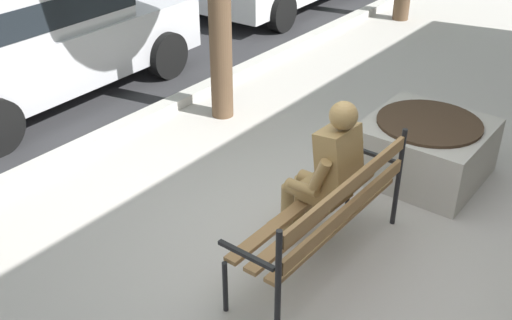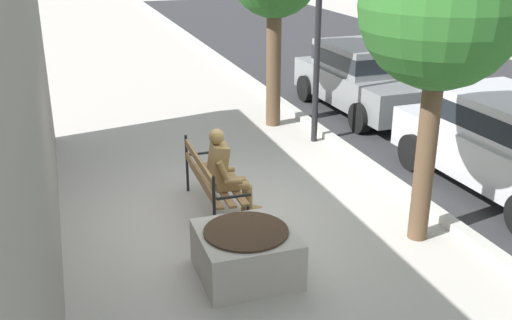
{
  "view_description": "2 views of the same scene",
  "coord_description": "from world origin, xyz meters",
  "px_view_note": "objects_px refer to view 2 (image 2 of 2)",
  "views": [
    {
      "loc": [
        -3.63,
        -2.1,
        3.23
      ],
      "look_at": [
        -0.24,
        0.51,
        0.75
      ],
      "focal_mm": 42.5,
      "sensor_mm": 36.0,
      "label": 1
    },
    {
      "loc": [
        7.57,
        -2.1,
        3.9
      ],
      "look_at": [
        -0.24,
        0.51,
        0.75
      ],
      "focal_mm": 41.73,
      "sensor_mm": 36.0,
      "label": 2
    }
  ],
  "objects_px": {
    "parked_car_grey": "(364,76)",
    "bronze_statue_seated": "(228,175)",
    "lamp_post": "(319,11)",
    "park_bench": "(210,179)",
    "concrete_planter": "(246,253)",
    "street_tree_down_street": "(441,10)",
    "parked_car_silver": "(509,141)"
  },
  "relations": [
    {
      "from": "park_bench",
      "to": "bronze_statue_seated",
      "type": "relative_size",
      "value": 1.32
    },
    {
      "from": "park_bench",
      "to": "parked_car_grey",
      "type": "distance_m",
      "value": 6.23
    },
    {
      "from": "lamp_post",
      "to": "parked_car_grey",
      "type": "bearing_deg",
      "value": 129.76
    },
    {
      "from": "lamp_post",
      "to": "street_tree_down_street",
      "type": "bearing_deg",
      "value": -3.93
    },
    {
      "from": "park_bench",
      "to": "parked_car_silver",
      "type": "distance_m",
      "value": 4.74
    },
    {
      "from": "concrete_planter",
      "to": "street_tree_down_street",
      "type": "relative_size",
      "value": 0.28
    },
    {
      "from": "park_bench",
      "to": "parked_car_grey",
      "type": "relative_size",
      "value": 0.43
    },
    {
      "from": "parked_car_grey",
      "to": "lamp_post",
      "type": "distance_m",
      "value": 3.02
    },
    {
      "from": "parked_car_grey",
      "to": "concrete_planter",
      "type": "bearing_deg",
      "value": -38.48
    },
    {
      "from": "park_bench",
      "to": "concrete_planter",
      "type": "relative_size",
      "value": 1.6
    },
    {
      "from": "park_bench",
      "to": "concrete_planter",
      "type": "distance_m",
      "value": 1.83
    },
    {
      "from": "bronze_statue_seated",
      "to": "street_tree_down_street",
      "type": "bearing_deg",
      "value": 58.43
    },
    {
      "from": "concrete_planter",
      "to": "street_tree_down_street",
      "type": "xyz_separation_m",
      "value": [
        -0.17,
        2.51,
        2.74
      ]
    },
    {
      "from": "concrete_planter",
      "to": "street_tree_down_street",
      "type": "distance_m",
      "value": 3.72
    },
    {
      "from": "concrete_planter",
      "to": "parked_car_grey",
      "type": "xyz_separation_m",
      "value": [
        -5.92,
        4.7,
        0.54
      ]
    },
    {
      "from": "park_bench",
      "to": "lamp_post",
      "type": "xyz_separation_m",
      "value": [
        -2.51,
        2.77,
        2.01
      ]
    },
    {
      "from": "street_tree_down_street",
      "to": "parked_car_grey",
      "type": "relative_size",
      "value": 0.98
    },
    {
      "from": "bronze_statue_seated",
      "to": "street_tree_down_street",
      "type": "relative_size",
      "value": 0.34
    },
    {
      "from": "park_bench",
      "to": "lamp_post",
      "type": "relative_size",
      "value": 0.46
    },
    {
      "from": "bronze_statue_seated",
      "to": "parked_car_silver",
      "type": "xyz_separation_m",
      "value": [
        0.44,
        4.47,
        0.17
      ]
    },
    {
      "from": "park_bench",
      "to": "parked_car_grey",
      "type": "height_order",
      "value": "parked_car_grey"
    },
    {
      "from": "street_tree_down_street",
      "to": "lamp_post",
      "type": "distance_m",
      "value": 4.2
    },
    {
      "from": "parked_car_grey",
      "to": "bronze_statue_seated",
      "type": "bearing_deg",
      "value": -45.78
    },
    {
      "from": "bronze_statue_seated",
      "to": "street_tree_down_street",
      "type": "xyz_separation_m",
      "value": [
        1.4,
        2.28,
        2.38
      ]
    },
    {
      "from": "parked_car_grey",
      "to": "lamp_post",
      "type": "bearing_deg",
      "value": -50.24
    },
    {
      "from": "concrete_planter",
      "to": "parked_car_silver",
      "type": "height_order",
      "value": "parked_car_silver"
    },
    {
      "from": "street_tree_down_street",
      "to": "concrete_planter",
      "type": "bearing_deg",
      "value": -86.11
    },
    {
      "from": "concrete_planter",
      "to": "lamp_post",
      "type": "xyz_separation_m",
      "value": [
        -4.33,
        2.79,
        2.25
      ]
    },
    {
      "from": "lamp_post",
      "to": "bronze_statue_seated",
      "type": "bearing_deg",
      "value": -42.84
    },
    {
      "from": "concrete_planter",
      "to": "street_tree_down_street",
      "type": "bearing_deg",
      "value": 93.89
    },
    {
      "from": "street_tree_down_street",
      "to": "park_bench",
      "type": "bearing_deg",
      "value": -123.52
    },
    {
      "from": "parked_car_grey",
      "to": "parked_car_silver",
      "type": "xyz_separation_m",
      "value": [
        4.8,
        0.0,
        0.0
      ]
    }
  ]
}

